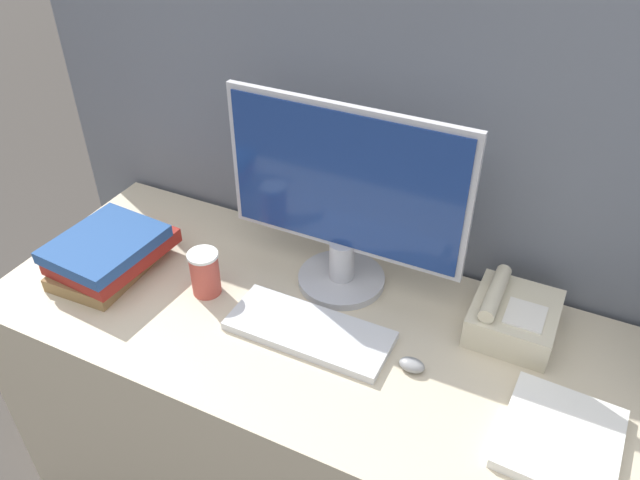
{
  "coord_description": "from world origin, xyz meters",
  "views": [
    {
      "loc": [
        0.48,
        -0.63,
        1.78
      ],
      "look_at": [
        -0.01,
        0.36,
        0.97
      ],
      "focal_mm": 35.0,
      "sensor_mm": 36.0,
      "label": 1
    }
  ],
  "objects": [
    {
      "name": "desk",
      "position": [
        0.0,
        0.33,
        0.37
      ],
      "size": [
        1.62,
        0.66,
        0.74
      ],
      "color": "beige",
      "rests_on": "ground_plane"
    },
    {
      "name": "keyboard",
      "position": [
        -0.0,
        0.29,
        0.75
      ],
      "size": [
        0.39,
        0.16,
        0.02
      ],
      "color": "silver",
      "rests_on": "desk"
    },
    {
      "name": "mouse",
      "position": [
        0.25,
        0.3,
        0.76
      ],
      "size": [
        0.06,
        0.04,
        0.03
      ],
      "color": "gray",
      "rests_on": "desk"
    },
    {
      "name": "cubicle_panel_rear",
      "position": [
        0.0,
        0.7,
        0.73
      ],
      "size": [
        2.02,
        0.04,
        1.47
      ],
      "color": "slate",
      "rests_on": "ground_plane"
    },
    {
      "name": "book_stack",
      "position": [
        -0.57,
        0.28,
        0.8
      ],
      "size": [
        0.24,
        0.31,
        0.11
      ],
      "color": "olive",
      "rests_on": "desk"
    },
    {
      "name": "coffee_cup",
      "position": [
        -0.3,
        0.32,
        0.8
      ],
      "size": [
        0.08,
        0.08,
        0.12
      ],
      "color": "#BF4C3F",
      "rests_on": "desk"
    },
    {
      "name": "paper_pile",
      "position": [
        0.57,
        0.24,
        0.75
      ],
      "size": [
        0.23,
        0.26,
        0.02
      ],
      "color": "white",
      "rests_on": "desk"
    },
    {
      "name": "desk_telephone",
      "position": [
        0.42,
        0.51,
        0.79
      ],
      "size": [
        0.19,
        0.21,
        0.12
      ],
      "color": "beige",
      "rests_on": "desk"
    },
    {
      "name": "monitor",
      "position": [
        -0.01,
        0.5,
        0.98
      ],
      "size": [
        0.6,
        0.22,
        0.49
      ],
      "color": "#B7B7BC",
      "rests_on": "desk"
    }
  ]
}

